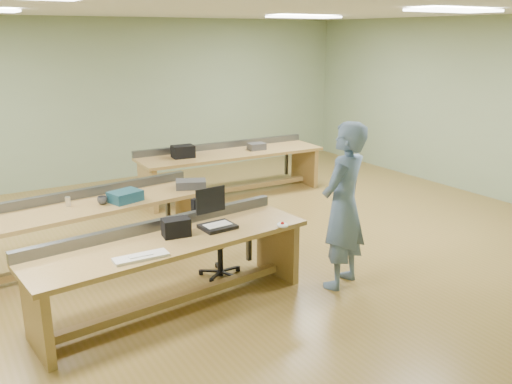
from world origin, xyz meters
The scene contains 22 objects.
floor centered at (0.00, 0.00, 0.00)m, with size 10.00×10.00×0.00m, color olive.
ceiling centered at (0.00, 0.00, 3.00)m, with size 10.00×10.00×0.00m, color silver.
wall_back centered at (0.00, 4.00, 1.50)m, with size 10.00×0.04×3.00m, color gray.
wall_front centered at (0.00, -4.00, 1.50)m, with size 10.00×0.04×3.00m, color gray.
wall_right centered at (5.00, 0.00, 1.50)m, with size 0.04×8.00×3.00m, color gray.
fluor_panels centered at (0.00, 0.00, 2.97)m, with size 6.20×3.50×0.03m.
workbench_front centered at (-1.18, -1.34, 0.56)m, with size 2.95×1.05×0.86m.
workbench_mid centered at (-1.52, 0.24, 0.56)m, with size 2.96×1.11×0.86m.
workbench_back centered at (1.33, 1.94, 0.56)m, with size 3.27×1.00×0.86m.
person centered at (0.62, -1.83, 0.92)m, with size 0.67×0.44×1.84m, color slate.
laptop_base centered at (-0.65, -1.32, 0.77)m, with size 0.35×0.28×0.04m, color black.
laptop_screen centered at (-0.65, -1.18, 1.02)m, with size 0.35×0.02×0.27m, color black.
keyboard centered at (-1.61, -1.66, 0.76)m, with size 0.50×0.17×0.03m, color beige.
trackball_mouse centered at (-0.06, -1.66, 0.78)m, with size 0.12×0.14×0.06m, color white.
camera_bag centered at (-1.10, -1.30, 0.84)m, with size 0.27×0.17×0.18m, color black.
task_chair centered at (-0.43, -0.88, 0.34)m, with size 0.65×0.65×0.94m.
parts_bin_teal centered at (-1.15, 0.11, 0.81)m, with size 0.36×0.27×0.13m, color #163B49.
parts_bin_grey centered at (-0.22, 0.23, 0.80)m, with size 0.39×0.25×0.11m, color #353537.
mug centered at (-1.42, 0.14, 0.80)m, with size 0.12×0.12×0.09m, color #353537.
drinks_can centered at (-1.79, 0.28, 0.81)m, with size 0.06×0.06×0.11m, color silver.
storage_box_back centered at (0.45, 1.97, 0.85)m, with size 0.35×0.25×0.20m, color black.
tray_back centered at (1.80, 1.86, 0.81)m, with size 0.29×0.21×0.12m, color #353537.
Camera 1 is at (-3.10, -6.05, 2.70)m, focal length 38.00 mm.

